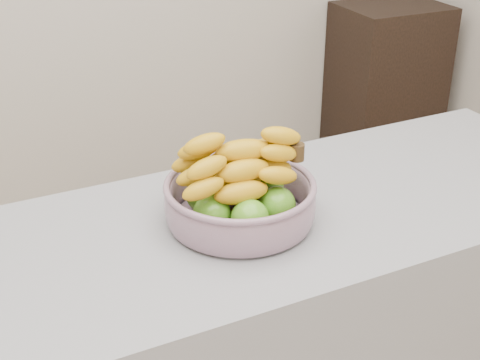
% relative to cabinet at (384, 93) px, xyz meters
% --- Properties ---
extents(cabinet, '(0.52, 0.42, 0.91)m').
position_rel_cabinet_xyz_m(cabinet, '(0.00, 0.00, 0.00)').
color(cabinet, black).
rests_on(cabinet, ground).
extents(fruit_bowl, '(0.33, 0.33, 0.19)m').
position_rel_cabinet_xyz_m(fruit_bowl, '(-1.57, -1.50, 0.51)').
color(fruit_bowl, '#8F99AC').
rests_on(fruit_bowl, counter).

